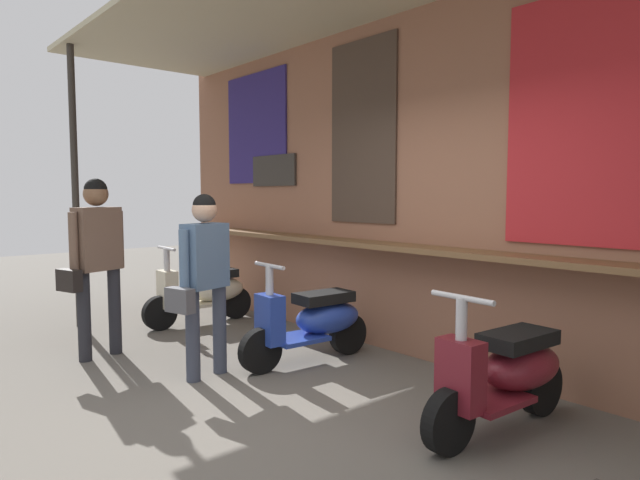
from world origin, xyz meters
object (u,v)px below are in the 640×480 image
scooter_cream (205,292)px  shopper_with_handbag (96,249)px  shopper_browsing (204,268)px  scooter_blue (314,321)px  scooter_maroon (507,373)px

scooter_cream → shopper_with_handbag: 1.74m
shopper_with_handbag → shopper_browsing: (1.19, 0.49, -0.11)m
shopper_browsing → shopper_with_handbag: bearing=-172.3°
scooter_blue → scooter_maroon: size_ratio=1.00×
scooter_cream → scooter_maroon: (4.06, -0.00, 0.00)m
scooter_maroon → shopper_with_handbag: size_ratio=0.81×
scooter_maroon → scooter_blue: bearing=-86.0°
scooter_cream → scooter_maroon: bearing=92.6°
scooter_blue → shopper_with_handbag: (-1.45, -1.49, 0.67)m
shopper_with_handbag → shopper_browsing: size_ratio=1.09×
scooter_blue → scooter_maroon: 2.00m
scooter_maroon → shopper_browsing: size_ratio=0.89×
scooter_blue → shopper_with_handbag: shopper_with_handbag is taller
scooter_cream → shopper_with_handbag: size_ratio=0.81×
shopper_with_handbag → shopper_browsing: shopper_with_handbag is taller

